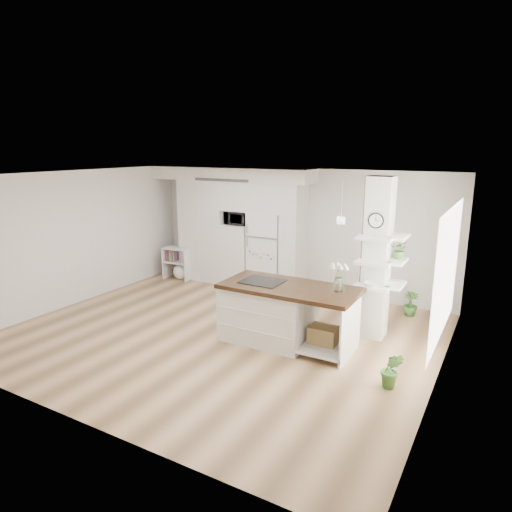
# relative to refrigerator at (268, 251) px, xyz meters

# --- Properties ---
(floor) EXTENTS (7.00, 6.00, 0.01)m
(floor) POSITION_rel_refrigerator_xyz_m (0.53, -2.68, -0.88)
(floor) COLOR tan
(floor) RESTS_ON ground
(room) EXTENTS (7.04, 6.04, 2.72)m
(room) POSITION_rel_refrigerator_xyz_m (0.53, -2.68, 0.98)
(room) COLOR white
(room) RESTS_ON ground
(cabinet_wall) EXTENTS (4.00, 0.71, 2.70)m
(cabinet_wall) POSITION_rel_refrigerator_xyz_m (-0.92, -0.01, 0.63)
(cabinet_wall) COLOR silver
(cabinet_wall) RESTS_ON floor
(refrigerator) EXTENTS (0.78, 0.69, 1.75)m
(refrigerator) POSITION_rel_refrigerator_xyz_m (0.00, 0.00, 0.00)
(refrigerator) COLOR white
(refrigerator) RESTS_ON floor
(column) EXTENTS (0.69, 0.90, 2.70)m
(column) POSITION_rel_refrigerator_xyz_m (2.90, -1.55, 0.48)
(column) COLOR silver
(column) RESTS_ON floor
(window) EXTENTS (0.00, 2.40, 2.40)m
(window) POSITION_rel_refrigerator_xyz_m (4.00, -2.38, 0.62)
(window) COLOR white
(window) RESTS_ON room
(pendant_light) EXTENTS (0.12, 0.12, 0.10)m
(pendant_light) POSITION_rel_refrigerator_xyz_m (2.23, -2.53, 1.24)
(pendant_light) COLOR white
(pendant_light) RESTS_ON room
(kitchen_island) EXTENTS (2.20, 1.05, 1.56)m
(kitchen_island) POSITION_rel_refrigerator_xyz_m (1.46, -2.49, -0.36)
(kitchen_island) COLOR silver
(kitchen_island) RESTS_ON floor
(bookshelf) EXTENTS (0.69, 0.45, 0.78)m
(bookshelf) POSITION_rel_refrigerator_xyz_m (-2.25, -0.40, -0.54)
(bookshelf) COLOR silver
(bookshelf) RESTS_ON floor
(floor_plant_a) EXTENTS (0.31, 0.26, 0.53)m
(floor_plant_a) POSITION_rel_refrigerator_xyz_m (3.52, -3.10, -0.61)
(floor_plant_a) COLOR #3C702D
(floor_plant_a) RESTS_ON floor
(floor_plant_b) EXTENTS (0.27, 0.27, 0.47)m
(floor_plant_b) POSITION_rel_refrigerator_xyz_m (3.19, -0.18, -0.64)
(floor_plant_b) COLOR #3C702D
(floor_plant_b) RESTS_ON floor
(microwave) EXTENTS (0.54, 0.37, 0.30)m
(microwave) POSITION_rel_refrigerator_xyz_m (-0.75, -0.06, 0.69)
(microwave) COLOR #2D2D2D
(microwave) RESTS_ON cabinet_wall
(shelf_plant) EXTENTS (0.27, 0.23, 0.30)m
(shelf_plant) POSITION_rel_refrigerator_xyz_m (3.15, -1.38, 0.65)
(shelf_plant) COLOR #3C702D
(shelf_plant) RESTS_ON column
(decor_bowl) EXTENTS (0.22, 0.22, 0.05)m
(decor_bowl) POSITION_rel_refrigerator_xyz_m (2.82, -1.78, 0.13)
(decor_bowl) COLOR white
(decor_bowl) RESTS_ON column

